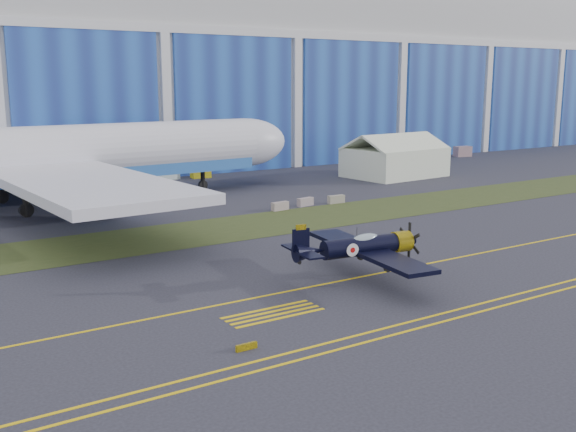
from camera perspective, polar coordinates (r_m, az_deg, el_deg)
ground at (r=56.54m, az=10.00°, el=-2.51°), size 260.00×260.00×0.00m
grass_median at (r=67.18m, az=1.86°, el=-0.15°), size 260.00×10.00×0.02m
hangar at (r=117.98m, az=-14.70°, el=11.70°), size 220.00×45.70×30.00m
taxiway_centreline at (r=53.12m, az=13.67°, el=-3.55°), size 200.00×0.20×0.02m
edge_line_near at (r=47.40m, az=22.06°, el=-5.86°), size 80.00×0.20×0.02m
edge_line_far at (r=47.95m, az=21.08°, el=-5.60°), size 80.00×0.20×0.02m
hold_short_ladder at (r=39.77m, az=-1.27°, el=-8.25°), size 6.00×2.40×0.02m
guard_board_left at (r=34.67m, az=-3.54°, el=-10.99°), size 1.20×0.15×0.35m
warbird at (r=45.83m, az=6.15°, el=-2.58°), size 12.22×14.11×3.81m
jetliner at (r=76.94m, az=-20.52°, el=9.89°), size 74.53×64.38×24.80m
tent at (r=97.84m, az=9.03°, el=5.13°), size 14.09×10.83×6.20m
shipping_container at (r=94.87m, az=-10.88°, el=3.72°), size 5.80×3.13×2.39m
tug at (r=96.30m, az=-7.41°, el=3.69°), size 2.81×1.92×1.55m
gse_box at (r=127.33m, az=14.56°, el=5.32°), size 3.32×2.14×1.85m
barrier_a at (r=71.02m, az=-0.68°, el=0.84°), size 2.06×0.85×0.90m
barrier_b at (r=73.61m, az=1.48°, el=1.20°), size 2.07×0.93×0.90m
barrier_c at (r=75.38m, az=4.10°, el=1.42°), size 2.02×0.68×0.90m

